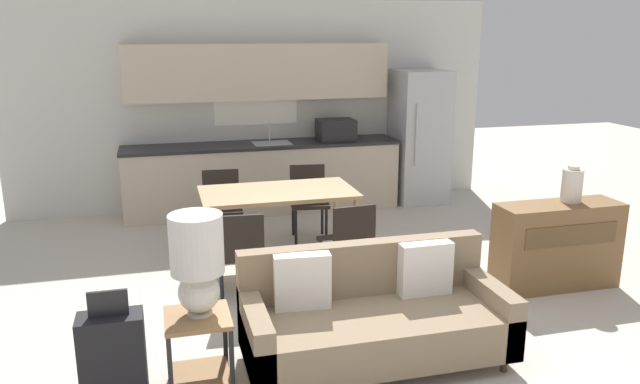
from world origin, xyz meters
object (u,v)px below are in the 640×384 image
Objects in this scene: dining_chair_near_left at (240,250)px; table_lamp at (197,259)px; refrigerator at (419,137)px; suitcase at (113,363)px; vase at (572,185)px; dining_chair_far_right at (309,198)px; side_table at (199,341)px; couch at (373,317)px; dining_table at (278,197)px; credenza at (556,245)px; dining_chair_near_right at (349,240)px; dining_chair_far_left at (222,204)px.

table_lamp is at bearing 76.11° from dining_chair_near_left.
refrigerator is 2.20× the size of suitcase.
vase reaches higher than dining_chair_far_right.
vase is 0.41× the size of suitcase.
refrigerator reaches higher than side_table.
refrigerator is at bearing 62.38° from couch.
dining_table is (-2.36, -1.93, -0.19)m from refrigerator.
credenza is at bearing 21.48° from couch.
dining_chair_near_right is (-1.87, 0.43, 0.07)m from credenza.
dining_chair_far_right reaches higher than dining_table.
suitcase is at bearing -168.31° from side_table.
refrigerator reaches higher than table_lamp.
dining_chair_far_right is at bearing 56.52° from suitcase.
dining_table is at bearing -117.15° from dining_chair_near_left.
credenza is at bearing -162.02° from vase.
side_table is (-1.24, -0.10, 0.03)m from couch.
dining_chair_near_right is (0.49, -0.78, -0.23)m from dining_table.
table_lamp is 2.91m from dining_chair_far_left.
vase is at bearing 163.45° from dining_chair_near_right.
dining_chair_far_left is at bearing 145.70° from credenza.
suitcase is at bearing -105.13° from dining_chair_far_left.
dining_chair_far_right is at bearing 3.72° from dining_chair_far_left.
suitcase is at bearing -164.87° from vase.
dining_chair_far_right is at bearing -147.42° from refrigerator.
dining_table is 1.84× the size of dining_chair_far_right.
vase reaches higher than suitcase.
table_lamp reaches higher than couch.
dining_chair_far_right is 1.01× the size of suitcase.
refrigerator is at bearing 47.42° from suitcase.
refrigerator is 5.69m from suitcase.
dining_chair_far_left reaches higher than dining_table.
side_table is 0.65× the size of dining_chair_far_right.
dining_table is 1.84× the size of dining_chair_far_left.
dining_chair_far_left is (0.45, 2.84, -0.45)m from table_lamp.
dining_chair_far_left reaches higher than credenza.
couch is 2.26× the size of dining_chair_far_right.
side_table is at bearing -134.91° from table_lamp.
refrigerator is at bearing 39.89° from dining_chair_far_right.
refrigerator is 5.26m from side_table.
vase is at bearing -36.31° from dining_chair_far_right.
couch is 2.78m from dining_chair_far_right.
refrigerator is 2.17× the size of dining_chair_far_right.
couch is at bearing -117.62° from refrigerator.
dining_chair_near_left is at bearing 71.09° from side_table.
credenza is 3.45m from dining_chair_far_left.
dining_chair_near_left is at bearing 171.81° from credenza.
credenza is 0.57m from vase.
refrigerator reaches higher than vase.
vase is 2.80m from dining_chair_far_right.
dining_chair_near_right reaches higher than suitcase.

